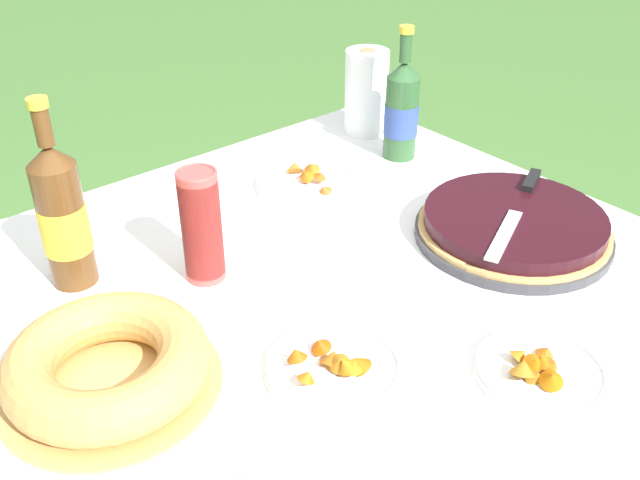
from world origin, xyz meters
name	(u,v)px	position (x,y,z in m)	size (l,w,h in m)	color
garden_table	(290,329)	(0.00, 0.00, 0.67)	(1.47, 1.20, 0.74)	brown
tablecloth	(289,305)	(0.00, 0.00, 0.73)	(1.48, 1.21, 0.10)	white
berry_tart	(513,226)	(0.46, -0.13, 0.77)	(0.39, 0.39, 0.06)	#38383D
serving_knife	(519,204)	(0.49, -0.12, 0.80)	(0.35, 0.17, 0.01)	silver
bundt_cake	(108,365)	(-0.34, 0.00, 0.78)	(0.33, 0.33, 0.08)	tan
cup_stack	(201,227)	(-0.07, 0.15, 0.85)	(0.07, 0.07, 0.21)	#E04C47
cider_bottle_green	(402,110)	(0.56, 0.29, 0.86)	(0.08, 0.08, 0.32)	#2D562D
cider_bottle_amber	(63,217)	(-0.26, 0.30, 0.87)	(0.08, 0.08, 0.35)	brown
snack_plate_near	(307,181)	(0.29, 0.31, 0.75)	(0.23, 0.23, 0.05)	white
snack_plate_left	(540,369)	(0.17, -0.40, 0.75)	(0.20, 0.20, 0.05)	white
snack_plate_right	(334,365)	(-0.06, -0.19, 0.75)	(0.22, 0.22, 0.05)	white
paper_towel_roll	(366,92)	(0.60, 0.45, 0.85)	(0.11, 0.11, 0.22)	white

